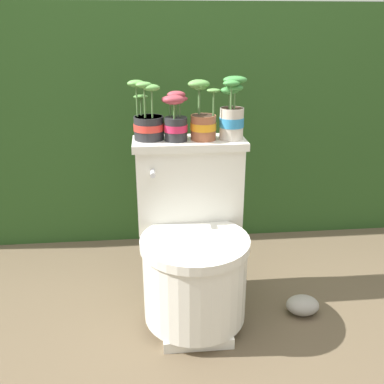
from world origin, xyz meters
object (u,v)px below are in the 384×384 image
Objects in this scene: toilet at (193,248)px; garden_stone at (303,305)px; potted_plant_midleft at (175,119)px; potted_plant_middle at (203,120)px; potted_plant_midright at (232,114)px; potted_plant_left at (148,122)px.

toilet reaches higher than garden_stone.
garden_stone is at bearing -6.36° from toilet.
potted_plant_middle is at bearing 4.28° from potted_plant_midleft.
toilet is 3.74× the size of potted_plant_midleft.
potted_plant_middle is at bearing 153.64° from garden_stone.
garden_stone is at bearing -26.36° from potted_plant_middle.
toilet is at bearing -140.60° from potted_plant_midright.
toilet is 0.53m from potted_plant_left.
potted_plant_middle reaches higher than potted_plant_midleft.
potted_plant_left is at bearing 174.55° from potted_plant_middle.
toilet is at bearing -46.69° from potted_plant_left.
potted_plant_middle is 0.88m from garden_stone.
potted_plant_midleft reaches higher than toilet.
potted_plant_midleft is 0.94m from garden_stone.
garden_stone is (0.41, -0.20, -0.75)m from potted_plant_middle.
potted_plant_midright is (0.33, -0.03, 0.03)m from potted_plant_left.
potted_plant_middle reaches higher than garden_stone.
potted_plant_left is 0.94× the size of potted_plant_midright.
toilet is at bearing -109.79° from potted_plant_middle.
potted_plant_midleft reaches higher than garden_stone.
potted_plant_midright reaches higher than potted_plant_middle.
potted_plant_middle is (0.11, 0.01, -0.01)m from potted_plant_midleft.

